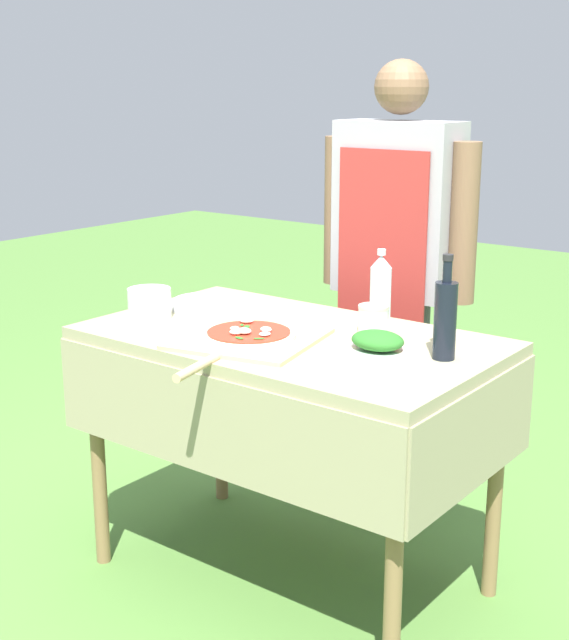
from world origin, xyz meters
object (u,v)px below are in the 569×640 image
(pizza_on_peel, at_px, (247,338))
(oil_bottle, at_px, (445,318))
(person_cook, at_px, (396,253))
(water_bottle, at_px, (381,288))
(prep_table, at_px, (290,368))
(herb_container, at_px, (378,342))
(mixing_tub, at_px, (149,303))
(sauce_jar, at_px, (373,321))
(plate_stack, at_px, (208,304))

(pizza_on_peel, bearing_deg, oil_bottle, 8.19)
(person_cook, relative_size, water_bottle, 7.01)
(pizza_on_peel, xyz_separation_m, water_bottle, (0.18, 0.42, 0.09))
(water_bottle, bearing_deg, prep_table, -114.20)
(water_bottle, relative_size, herb_container, 1.18)
(oil_bottle, xyz_separation_m, herb_container, (-0.17, -0.05, -0.08))
(prep_table, height_order, water_bottle, water_bottle)
(water_bottle, relative_size, mixing_tub, 1.68)
(herb_container, bearing_deg, oil_bottle, 16.62)
(oil_bottle, bearing_deg, prep_table, -172.88)
(prep_table, distance_m, water_bottle, 0.38)
(oil_bottle, relative_size, water_bottle, 1.25)
(prep_table, distance_m, herb_container, 0.32)
(oil_bottle, height_order, sauce_jar, oil_bottle)
(pizza_on_peel, distance_m, plate_stack, 0.41)
(person_cook, xyz_separation_m, mixing_tub, (-0.43, -0.76, -0.09))
(oil_bottle, bearing_deg, pizza_on_peel, -159.33)
(water_bottle, distance_m, sauce_jar, 0.16)
(prep_table, bearing_deg, sauce_jar, 39.39)
(oil_bottle, xyz_separation_m, water_bottle, (-0.34, 0.23, -0.01))
(herb_container, bearing_deg, water_bottle, 120.44)
(plate_stack, xyz_separation_m, sauce_jar, (0.59, 0.07, 0.02))
(pizza_on_peel, distance_m, mixing_tub, 0.41)
(prep_table, xyz_separation_m, plate_stack, (-0.40, 0.09, 0.12))
(prep_table, relative_size, mixing_tub, 9.03)
(oil_bottle, relative_size, plate_stack, 1.19)
(herb_container, bearing_deg, person_cook, 116.92)
(herb_container, bearing_deg, sauce_jar, 125.65)
(person_cook, relative_size, pizza_on_peel, 2.60)
(mixing_tub, bearing_deg, person_cook, 60.77)
(sauce_jar, bearing_deg, person_cook, 113.99)
(water_bottle, height_order, herb_container, water_bottle)
(plate_stack, height_order, sauce_jar, sauce_jar)
(oil_bottle, relative_size, herb_container, 1.47)
(oil_bottle, xyz_separation_m, sauce_jar, (-0.28, 0.10, -0.07))
(person_cook, bearing_deg, pizza_on_peel, 89.19)
(mixing_tub, height_order, plate_stack, mixing_tub)
(plate_stack, bearing_deg, mixing_tub, -105.94)
(prep_table, relative_size, oil_bottle, 4.30)
(prep_table, bearing_deg, person_cook, 92.75)
(pizza_on_peel, height_order, oil_bottle, oil_bottle)
(person_cook, xyz_separation_m, pizza_on_peel, (-0.02, -0.78, -0.13))
(prep_table, height_order, pizza_on_peel, pizza_on_peel)
(person_cook, xyz_separation_m, oil_bottle, (0.50, -0.59, -0.03))
(oil_bottle, xyz_separation_m, mixing_tub, (-0.92, -0.18, -0.06))
(plate_stack, bearing_deg, sauce_jar, 6.59)
(prep_table, relative_size, pizza_on_peel, 1.99)
(mixing_tub, relative_size, sauce_jar, 1.49)
(prep_table, distance_m, oil_bottle, 0.52)
(herb_container, height_order, mixing_tub, mixing_tub)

